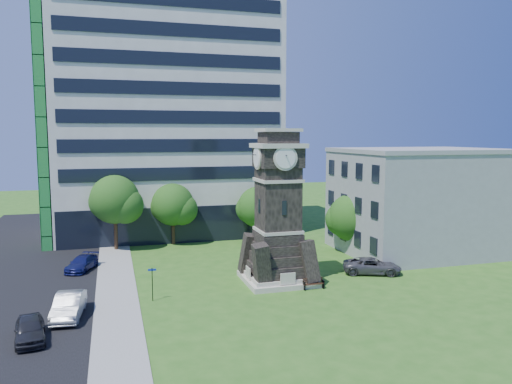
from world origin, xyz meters
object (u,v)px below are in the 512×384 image
object	(u,v)px
car_street_south	(30,329)
street_sign	(152,280)
clock_tower	(278,217)
car_street_north	(82,263)
park_bench	(313,283)
car_east_lot	(372,266)
car_street_mid	(69,306)

from	to	relation	value
car_street_south	street_sign	distance (m)	8.91
street_sign	car_street_south	bearing A→B (deg)	-138.64
clock_tower	car_street_north	distance (m)	17.84
park_bench	car_street_south	bearing A→B (deg)	-169.10
clock_tower	car_street_south	bearing A→B (deg)	-157.79
car_street_north	park_bench	distance (m)	20.26
car_street_north	car_east_lot	distance (m)	25.06
car_street_south	car_street_mid	size ratio (longest dim) A/B	0.86
car_street_north	street_sign	world-z (taller)	street_sign
street_sign	car_east_lot	bearing A→B (deg)	12.69
clock_tower	street_sign	distance (m)	10.93
car_street_north	park_bench	xyz separation A→B (m)	(17.29, -10.57, -0.16)
car_street_south	park_bench	distance (m)	19.83
car_street_north	park_bench	world-z (taller)	car_street_north
car_street_mid	car_east_lot	size ratio (longest dim) A/B	0.97
car_street_south	park_bench	size ratio (longest dim) A/B	2.43
car_street_south	car_east_lot	size ratio (longest dim) A/B	0.83
car_street_north	street_sign	xyz separation A→B (m)	(5.25, -9.95, 0.89)
car_street_north	car_east_lot	world-z (taller)	car_east_lot
car_street_south	street_sign	size ratio (longest dim) A/B	1.67
clock_tower	car_street_mid	size ratio (longest dim) A/B	2.61
clock_tower	car_east_lot	world-z (taller)	clock_tower
clock_tower	car_east_lot	xyz separation A→B (m)	(8.45, -0.12, -4.61)
clock_tower	street_sign	xyz separation A→B (m)	(-10.05, -2.04, -3.77)
car_east_lot	park_bench	world-z (taller)	car_east_lot
park_bench	street_sign	xyz separation A→B (m)	(-12.04, 0.62, 1.05)
car_street_south	car_street_mid	world-z (taller)	car_street_mid
car_east_lot	car_street_south	bearing A→B (deg)	126.56
car_east_lot	clock_tower	bearing A→B (deg)	110.66
car_street_north	car_street_south	bearing A→B (deg)	-77.22
car_street_south	car_street_north	bearing A→B (deg)	73.77
clock_tower	street_sign	world-z (taller)	clock_tower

